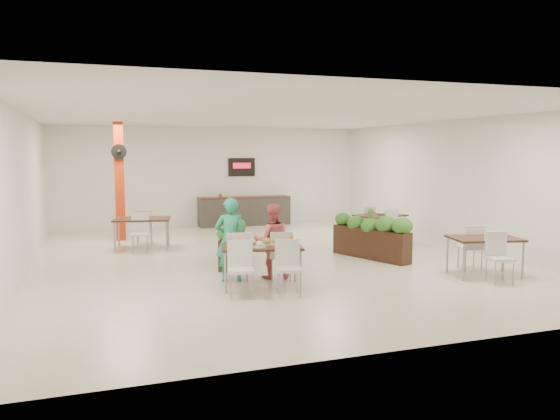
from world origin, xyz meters
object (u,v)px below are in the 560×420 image
at_px(main_table, 261,252).
at_px(side_table_b, 380,219).
at_px(planter_left, 233,239).
at_px(side_table_a, 142,223).
at_px(red_column, 119,180).
at_px(service_counter, 244,210).
at_px(diner_woman, 272,241).
at_px(side_table_c, 485,243).
at_px(diner_man, 231,240).
at_px(planter_right, 371,236).

bearing_deg(main_table, side_table_b, 39.34).
xyz_separation_m(planter_left, side_table_a, (-1.68, 2.54, 0.13)).
distance_m(red_column, service_counter, 4.56).
relative_size(planter_left, side_table_b, 1.12).
bearing_deg(diner_woman, service_counter, -89.12).
relative_size(main_table, side_table_b, 1.10).
xyz_separation_m(red_column, diner_woman, (2.48, -5.65, -0.93)).
bearing_deg(diner_woman, red_column, -53.98).
bearing_deg(main_table, planter_left, 88.52).
distance_m(main_table, side_table_c, 4.38).
xyz_separation_m(service_counter, side_table_c, (2.42, -8.66, 0.14)).
distance_m(side_table_b, side_table_c, 4.10).
height_order(service_counter, side_table_b, service_counter).
relative_size(diner_man, side_table_b, 0.93).
relative_size(main_table, planter_right, 0.90).
xyz_separation_m(main_table, diner_woman, (0.41, 0.65, 0.07)).
xyz_separation_m(main_table, planter_left, (0.06, 2.28, -0.12)).
relative_size(red_column, planter_right, 1.57).
bearing_deg(side_table_b, service_counter, 102.89).
distance_m(service_counter, side_table_c, 9.00).
relative_size(planter_right, side_table_c, 1.22).
distance_m(planter_left, side_table_b, 4.53).
xyz_separation_m(service_counter, planter_right, (1.19, -6.40, 0.02)).
height_order(service_counter, planter_right, service_counter).
bearing_deg(planter_left, diner_woman, -77.85).
bearing_deg(main_table, service_counter, 76.69).
distance_m(service_counter, side_table_b, 5.19).
height_order(red_column, service_counter, red_column).
bearing_deg(side_table_a, planter_left, -46.17).
bearing_deg(diner_man, side_table_a, -61.19).
relative_size(side_table_a, side_table_b, 1.00).
bearing_deg(side_table_a, planter_right, -22.49).
xyz_separation_m(diner_man, planter_right, (3.51, 1.11, -0.26)).
relative_size(main_table, diner_woman, 1.30).
bearing_deg(service_counter, side_table_c, -74.37).
relative_size(planter_left, side_table_c, 1.12).
distance_m(main_table, side_table_b, 5.68).
height_order(service_counter, diner_man, service_counter).
relative_size(main_table, side_table_a, 1.10).
height_order(planter_left, side_table_c, planter_left).
xyz_separation_m(planter_right, side_table_c, (1.23, -2.27, 0.12)).
bearing_deg(red_column, diner_man, -73.45).
distance_m(side_table_a, side_table_b, 6.14).
distance_m(red_column, planter_right, 6.98).
xyz_separation_m(service_counter, side_table_b, (2.46, -4.56, 0.14)).
distance_m(service_counter, diner_man, 7.87).
distance_m(side_table_a, side_table_c, 8.00).
relative_size(main_table, side_table_c, 1.10).
bearing_deg(red_column, planter_right, -41.14).
height_order(diner_man, side_table_b, diner_man).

